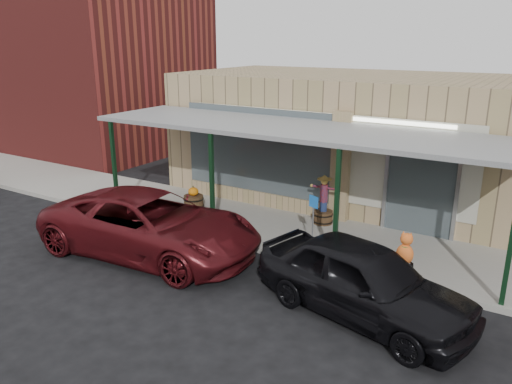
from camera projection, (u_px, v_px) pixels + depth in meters
The scene contains 10 objects.
ground at pixel (222, 287), 11.27m from camera, with size 120.00×120.00×0.00m, color black.
sidewalk at pixel (295, 233), 14.18m from camera, with size 40.00×3.20×0.15m, color gray.
storefront at pixel (356, 137), 17.30m from camera, with size 12.00×6.25×4.20m.
awning at pixel (297, 131), 13.28m from camera, with size 12.00×3.00×3.04m.
block_buildings_near at pixel (427, 88), 16.65m from camera, with size 61.00×8.00×8.00m.
barrel_scarecrow at pixel (323, 207), 14.56m from camera, with size 0.89×0.67×1.47m.
barrel_pumpkin at pixel (194, 200), 15.94m from camera, with size 0.78×0.78×0.73m.
handicap_sign at pixel (313, 216), 12.53m from camera, with size 0.29×0.14×1.48m.
parked_sedan at pixel (363, 280), 9.90m from camera, with size 4.87×2.89×1.65m.
car_maroon at pixel (151, 225), 12.75m from camera, with size 2.68×5.81×1.62m, color #511015.
Camera 1 is at (5.92, -8.24, 5.39)m, focal length 35.00 mm.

